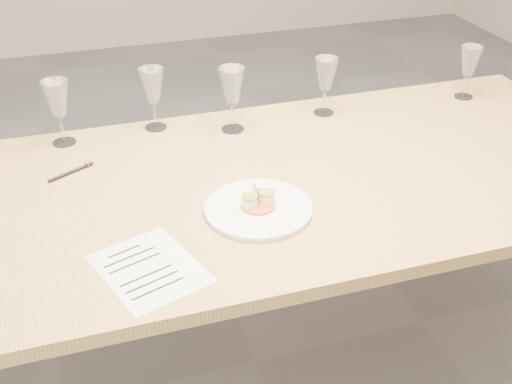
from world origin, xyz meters
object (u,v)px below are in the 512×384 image
object	(u,v)px
recipe_sheet	(149,269)
ballpoint_pen	(71,172)
dining_table	(255,200)
wine_glass_0	(57,100)
dinner_plate	(258,208)
wine_glass_3	(326,75)
wine_glass_4	(470,62)
wine_glass_1	(152,87)
wine_glass_2	(232,87)

from	to	relation	value
recipe_sheet	ballpoint_pen	bearing A→B (deg)	86.89
dining_table	wine_glass_0	world-z (taller)	wine_glass_0
dining_table	dinner_plate	xyz separation A→B (m)	(-0.04, -0.16, 0.08)
wine_glass_3	wine_glass_4	size ratio (longest dim) A/B	1.04
recipe_sheet	wine_glass_1	xyz separation A→B (m)	(0.15, 0.75, 0.15)
dining_table	wine_glass_2	size ratio (longest dim) A/B	10.96
dinner_plate	wine_glass_3	bearing A→B (deg)	52.12
recipe_sheet	wine_glass_1	bearing A→B (deg)	60.02
dining_table	recipe_sheet	distance (m)	0.49
wine_glass_3	wine_glass_4	bearing A→B (deg)	-2.75
dinner_plate	wine_glass_0	bearing A→B (deg)	129.94
wine_glass_1	wine_glass_3	xyz separation A→B (m)	(0.59, -0.06, -0.01)
wine_glass_0	wine_glass_4	size ratio (longest dim) A/B	1.09
ballpoint_pen	wine_glass_4	world-z (taller)	wine_glass_4
wine_glass_0	wine_glass_3	distance (m)	0.89
recipe_sheet	wine_glass_1	distance (m)	0.78
dining_table	dinner_plate	distance (m)	0.18
dinner_plate	ballpoint_pen	distance (m)	0.60
wine_glass_0	wine_glass_4	world-z (taller)	wine_glass_0
recipe_sheet	wine_glass_2	size ratio (longest dim) A/B	1.49
dining_table	ballpoint_pen	bearing A→B (deg)	158.22
wine_glass_1	wine_glass_4	world-z (taller)	wine_glass_1
wine_glass_2	wine_glass_4	bearing A→B (deg)	0.16
wine_glass_2	wine_glass_3	bearing A→B (deg)	4.84
ballpoint_pen	wine_glass_1	distance (m)	0.40
ballpoint_pen	dining_table	bearing A→B (deg)	-49.84
recipe_sheet	wine_glass_2	bearing A→B (deg)	40.35
wine_glass_4	wine_glass_0	bearing A→B (deg)	177.29
ballpoint_pen	wine_glass_2	world-z (taller)	wine_glass_2
wine_glass_2	recipe_sheet	bearing A→B (deg)	-120.79
ballpoint_pen	wine_glass_3	distance (m)	0.91
dinner_plate	ballpoint_pen	size ratio (longest dim) A/B	2.13
dinner_plate	wine_glass_4	xyz separation A→B (m)	(0.97, 0.50, 0.13)
wine_glass_1	dining_table	bearing A→B (deg)	-63.44
wine_glass_1	ballpoint_pen	bearing A→B (deg)	-141.96
wine_glass_2	dinner_plate	bearing A→B (deg)	-97.85
dinner_plate	wine_glass_3	size ratio (longest dim) A/B	1.45
dining_table	wine_glass_2	bearing A→B (deg)	85.36
recipe_sheet	ballpoint_pen	distance (m)	0.54
wine_glass_0	wine_glass_2	xyz separation A→B (m)	(0.55, -0.07, 0.00)
dining_table	wine_glass_1	xyz separation A→B (m)	(-0.22, 0.44, 0.22)
recipe_sheet	dinner_plate	bearing A→B (deg)	7.22
wine_glass_1	wine_glass_4	size ratio (longest dim) A/B	1.08
recipe_sheet	wine_glass_1	world-z (taller)	wine_glass_1
dinner_plate	ballpoint_pen	bearing A→B (deg)	142.43
wine_glass_3	wine_glass_4	world-z (taller)	wine_glass_3
dinner_plate	wine_glass_2	size ratio (longest dim) A/B	1.35
recipe_sheet	wine_glass_1	size ratio (longest dim) A/B	1.54
dining_table	wine_glass_2	xyz separation A→B (m)	(0.03, 0.34, 0.22)
dining_table	wine_glass_3	world-z (taller)	wine_glass_3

